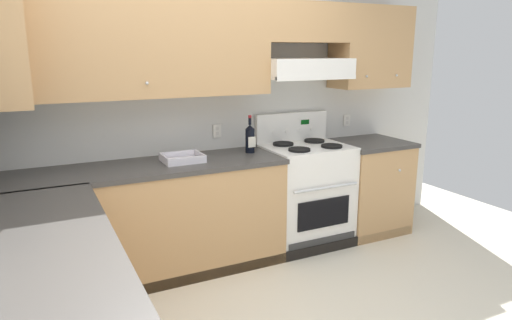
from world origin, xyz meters
name	(u,v)px	position (x,y,z in m)	size (l,w,h in m)	color
wall_back	(235,85)	(0.40, 1.53, 1.48)	(4.68, 0.57, 2.55)	silver
counter_back_run	(213,212)	(0.06, 1.24, 0.45)	(3.60, 0.65, 0.91)	tan
stove	(306,193)	(0.99, 1.25, 0.48)	(0.76, 0.62, 1.20)	white
wine_bottle	(250,138)	(0.44, 1.31, 1.04)	(0.08, 0.08, 0.33)	black
bowl	(182,159)	(-0.18, 1.26, 0.93)	(0.31, 0.27, 0.06)	silver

